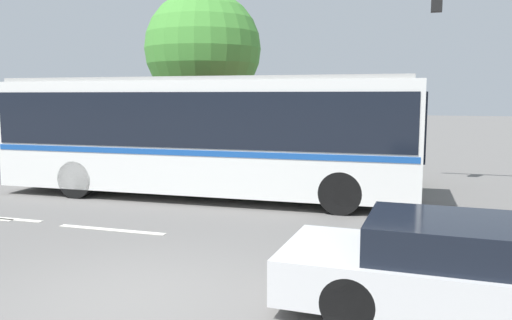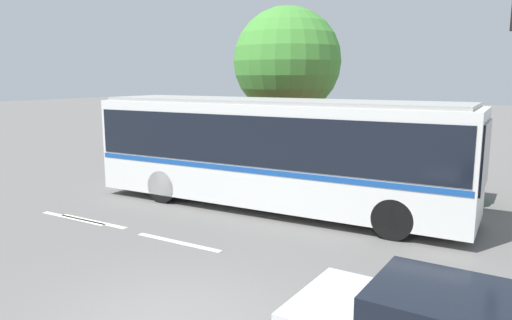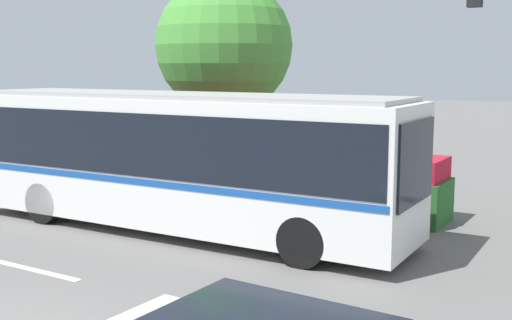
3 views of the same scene
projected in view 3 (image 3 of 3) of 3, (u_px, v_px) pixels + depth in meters
The scene contains 4 objects.
city_bus at pixel (177, 153), 14.72m from camera, with size 11.18×2.76×3.18m.
flowering_hedge at pixel (278, 177), 17.59m from camera, with size 9.17×1.55×1.60m.
street_tree_left at pixel (224, 46), 20.03m from camera, with size 4.29×4.29×6.58m.
lane_stripe_far at pixel (33, 270), 12.00m from camera, with size 2.40×0.16×0.01m, color silver.
Camera 3 is at (7.35, -4.72, 3.77)m, focal length 44.95 mm.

